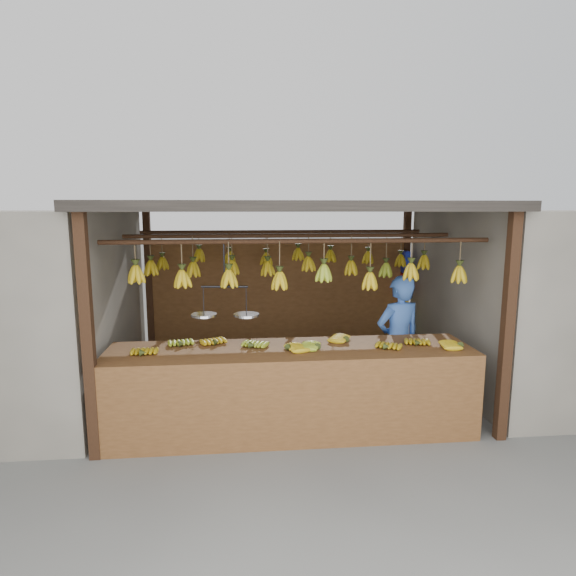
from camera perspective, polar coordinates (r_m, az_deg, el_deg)
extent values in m
plane|color=#5B5B57|center=(6.35, 0.27, -12.10)|extent=(80.00, 80.00, 0.00)
cube|color=black|center=(4.74, -22.62, -5.72)|extent=(0.10, 0.10, 2.30)
cube|color=black|center=(5.23, 24.55, -4.49)|extent=(0.10, 0.10, 2.30)
cube|color=black|center=(7.60, -16.10, 0.12)|extent=(0.10, 0.10, 2.30)
cube|color=black|center=(7.91, 13.70, 0.57)|extent=(0.10, 0.10, 2.30)
cube|color=black|center=(5.91, 0.29, 9.62)|extent=(4.30, 3.30, 0.10)
cylinder|color=black|center=(4.93, 1.48, 5.58)|extent=(4.00, 0.05, 0.05)
cylinder|color=black|center=(5.92, 0.28, 6.23)|extent=(4.00, 0.05, 0.05)
cylinder|color=black|center=(6.91, -0.57, 6.68)|extent=(4.00, 0.05, 0.05)
cube|color=brown|center=(7.54, -0.89, -1.52)|extent=(4.00, 0.06, 1.80)
cube|color=slate|center=(7.32, 29.56, -1.09)|extent=(3.00, 3.00, 2.30)
cube|color=brown|center=(5.02, 0.30, -7.59)|extent=(3.78, 0.84, 0.08)
cube|color=brown|center=(4.77, 0.83, -13.78)|extent=(3.78, 0.04, 0.90)
cube|color=black|center=(4.98, -20.83, -13.90)|extent=(0.07, 0.07, 0.82)
cube|color=black|center=(5.32, 20.77, -12.36)|extent=(0.07, 0.07, 0.82)
cube|color=black|center=(5.64, -18.85, -10.99)|extent=(0.07, 0.07, 0.82)
cube|color=black|center=(5.95, 17.59, -9.86)|extent=(0.07, 0.07, 0.82)
ellipsoid|color=#B99613|center=(4.94, -16.82, -7.46)|extent=(0.19, 0.25, 0.06)
ellipsoid|color=#92A523|center=(5.15, -12.50, -6.57)|extent=(0.23, 0.27, 0.06)
ellipsoid|color=#B99613|center=(5.15, -8.50, -6.47)|extent=(0.26, 0.29, 0.06)
ellipsoid|color=#92A523|center=(4.99, -4.29, -6.89)|extent=(0.26, 0.29, 0.06)
ellipsoid|color=#B99613|center=(4.89, 0.10, -7.21)|extent=(0.28, 0.24, 0.06)
ellipsoid|color=#92A523|center=(4.97, 3.60, -6.94)|extent=(0.29, 0.25, 0.06)
ellipsoid|color=#B99613|center=(5.27, 6.99, -6.05)|extent=(0.30, 0.27, 0.06)
ellipsoid|color=#B99613|center=(5.03, 11.61, -6.94)|extent=(0.28, 0.30, 0.06)
ellipsoid|color=#B99613|center=(5.24, 15.15, -6.40)|extent=(0.23, 0.28, 0.06)
ellipsoid|color=#B99613|center=(5.32, 19.66, -6.41)|extent=(0.27, 0.22, 0.06)
ellipsoid|color=#B99613|center=(5.07, -17.56, 1.55)|extent=(0.16, 0.16, 0.28)
ellipsoid|color=#B99613|center=(4.96, -12.40, 1.07)|extent=(0.16, 0.16, 0.28)
ellipsoid|color=#B99613|center=(4.91, -7.00, 1.10)|extent=(0.16, 0.16, 0.28)
ellipsoid|color=#B99613|center=(4.92, -1.00, 0.85)|extent=(0.16, 0.16, 0.28)
ellipsoid|color=#92A523|center=(4.99, 4.26, 1.78)|extent=(0.16, 0.16, 0.28)
ellipsoid|color=#B99613|center=(5.11, 9.67, 0.82)|extent=(0.16, 0.16, 0.28)
ellipsoid|color=#B99613|center=(5.28, 14.36, 1.88)|extent=(0.16, 0.16, 0.28)
ellipsoid|color=#B99613|center=(5.43, 19.61, 1.53)|extent=(0.16, 0.16, 0.28)
ellipsoid|color=#B99613|center=(6.03, -15.92, 2.30)|extent=(0.16, 0.16, 0.28)
ellipsoid|color=#B99613|center=(5.92, -11.16, 2.17)|extent=(0.16, 0.16, 0.28)
ellipsoid|color=#B99613|center=(5.95, -6.63, 2.44)|extent=(0.16, 0.16, 0.28)
ellipsoid|color=#B99613|center=(5.93, -2.42, 2.33)|extent=(0.16, 0.16, 0.28)
ellipsoid|color=#B99613|center=(5.98, 2.44, 2.87)|extent=(0.16, 0.16, 0.28)
ellipsoid|color=#B99613|center=(6.06, 7.47, 2.38)|extent=(0.16, 0.16, 0.28)
ellipsoid|color=#92A523|center=(6.18, 11.51, 2.11)|extent=(0.16, 0.16, 0.28)
ellipsoid|color=#B99613|center=(6.39, 15.79, 2.96)|extent=(0.16, 0.16, 0.28)
ellipsoid|color=#B99613|center=(7.00, -14.65, 2.85)|extent=(0.16, 0.16, 0.28)
ellipsoid|color=#B99613|center=(6.93, -10.48, 3.81)|extent=(0.16, 0.16, 0.28)
ellipsoid|color=#B99613|center=(6.93, -6.94, 3.58)|extent=(0.16, 0.16, 0.28)
ellipsoid|color=#B99613|center=(6.93, -2.60, 3.47)|extent=(0.16, 0.16, 0.28)
ellipsoid|color=#B99613|center=(6.97, 1.19, 4.04)|extent=(0.16, 0.16, 0.28)
ellipsoid|color=#B99613|center=(6.99, 5.04, 3.80)|extent=(0.16, 0.16, 0.28)
ellipsoid|color=#B99613|center=(7.16, 9.45, 3.60)|extent=(0.16, 0.16, 0.28)
ellipsoid|color=#B99613|center=(7.31, 13.19, 3.19)|extent=(0.16, 0.16, 0.28)
cylinder|color=black|center=(4.91, -7.58, 2.80)|extent=(0.02, 0.02, 0.46)
cylinder|color=black|center=(4.94, -7.53, 0.15)|extent=(0.48, 0.07, 0.02)
cylinder|color=silver|center=(5.03, -9.93, -3.23)|extent=(0.26, 0.26, 0.02)
cylinder|color=silver|center=(4.98, -4.95, -3.26)|extent=(0.26, 0.26, 0.02)
imported|color=#3359A5|center=(5.79, 12.91, -6.28)|extent=(0.66, 0.53, 1.58)
cube|color=#1426BF|center=(7.71, 13.74, 3.02)|extent=(0.08, 0.26, 0.34)
cube|color=red|center=(7.75, 13.64, 0.37)|extent=(0.08, 0.26, 0.34)
cube|color=yellow|center=(7.80, 13.56, -1.70)|extent=(0.08, 0.26, 0.34)
cube|color=#199926|center=(7.87, 13.47, -3.98)|extent=(0.08, 0.26, 0.34)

